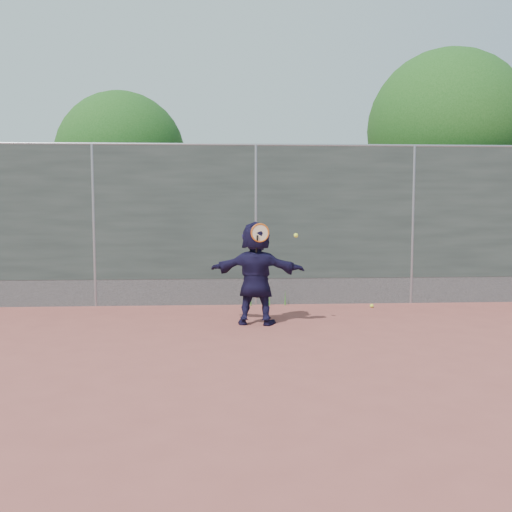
{
  "coord_description": "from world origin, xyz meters",
  "views": [
    {
      "loc": [
        -0.62,
        -7.19,
        1.89
      ],
      "look_at": [
        -0.1,
        1.72,
        1.09
      ],
      "focal_mm": 40.0,
      "sensor_mm": 36.0,
      "label": 1
    }
  ],
  "objects": [
    {
      "name": "tree_left",
      "position": [
        -2.85,
        6.55,
        2.94
      ],
      "size": [
        3.15,
        3.0,
        4.53
      ],
      "color": "#382314",
      "rests_on": "ground"
    },
    {
      "name": "ground",
      "position": [
        0.0,
        0.0,
        0.0
      ],
      "size": [
        80.0,
        80.0,
        0.0
      ],
      "primitive_type": "plane",
      "color": "#9E4C42",
      "rests_on": "ground"
    },
    {
      "name": "weed_clump",
      "position": [
        0.29,
        3.38,
        0.13
      ],
      "size": [
        0.68,
        0.07,
        0.3
      ],
      "color": "#387226",
      "rests_on": "ground"
    },
    {
      "name": "tree_right",
      "position": [
        4.68,
        5.75,
        3.49
      ],
      "size": [
        3.78,
        3.6,
        5.39
      ],
      "color": "#382314",
      "rests_on": "ground"
    },
    {
      "name": "swing_action",
      "position": [
        0.0,
        1.52,
        1.44
      ],
      "size": [
        0.74,
        0.13,
        0.51
      ],
      "color": "#CD5613",
      "rests_on": "ground"
    },
    {
      "name": "ball_ground",
      "position": [
        2.12,
        3.05,
        0.03
      ],
      "size": [
        0.07,
        0.07,
        0.07
      ],
      "primitive_type": "sphere",
      "color": "#E3F336",
      "rests_on": "ground"
    },
    {
      "name": "player",
      "position": [
        -0.1,
        1.72,
        0.81
      ],
      "size": [
        1.58,
        0.78,
        1.63
      ],
      "primitive_type": "imported",
      "rotation": [
        0.0,
        0.0,
        2.94
      ],
      "color": "#161232",
      "rests_on": "ground"
    },
    {
      "name": "fence",
      "position": [
        -0.0,
        3.5,
        1.58
      ],
      "size": [
        20.0,
        0.06,
        3.03
      ],
      "color": "#38423D",
      "rests_on": "ground"
    }
  ]
}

